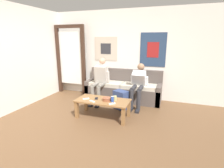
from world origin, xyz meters
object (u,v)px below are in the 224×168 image
at_px(backpack, 121,100).
at_px(game_controller_far_center, 112,104).
at_px(coffee_table, 103,103).
at_px(cell_phone, 96,98).
at_px(game_controller_near_right, 92,101).
at_px(person_seated_adult, 100,79).
at_px(game_controller_near_left, 86,99).
at_px(person_seated_teen, 138,83).
at_px(couch, 123,89).
at_px(drink_can_blue, 112,99).
at_px(ceramic_bowl, 107,99).
at_px(pillar_candle, 115,98).

distance_m(backpack, game_controller_far_center, 0.81).
distance_m(coffee_table, cell_phone, 0.19).
height_order(coffee_table, game_controller_near_right, game_controller_near_right).
distance_m(person_seated_adult, game_controller_near_left, 1.05).
bearing_deg(person_seated_teen, game_controller_near_left, -132.28).
relative_size(person_seated_adult, person_seated_teen, 1.12).
bearing_deg(couch, cell_phone, -102.02).
distance_m(couch, game_controller_near_left, 1.47).
xyz_separation_m(person_seated_teen, game_controller_far_center, (-0.31, -1.17, -0.19)).
xyz_separation_m(couch, drink_can_blue, (0.14, -1.35, 0.17)).
distance_m(ceramic_bowl, game_controller_near_left, 0.48).
height_order(game_controller_near_right, game_controller_far_center, same).
bearing_deg(pillar_candle, person_seated_teen, 70.34).
relative_size(ceramic_bowl, pillar_candle, 1.67).
height_order(pillar_candle, game_controller_far_center, pillar_candle).
height_order(couch, game_controller_near_right, couch).
bearing_deg(couch, coffee_table, -94.38).
bearing_deg(game_controller_far_center, game_controller_near_right, -179.32).
bearing_deg(coffee_table, couch, 85.62).
height_order(backpack, game_controller_near_right, backpack).
height_order(coffee_table, person_seated_teen, person_seated_teen).
bearing_deg(backpack, couch, 100.73).
height_order(coffee_table, pillar_candle, pillar_candle).
relative_size(pillar_candle, cell_phone, 0.76).
bearing_deg(pillar_candle, ceramic_bowl, -155.92).
height_order(person_seated_adult, game_controller_near_right, person_seated_adult).
distance_m(person_seated_teen, drink_can_blue, 1.11).
bearing_deg(pillar_candle, game_controller_near_right, -150.51).
bearing_deg(couch, person_seated_teen, -32.14).
relative_size(backpack, drink_can_blue, 3.79).
bearing_deg(ceramic_bowl, game_controller_near_left, -172.07).
bearing_deg(game_controller_far_center, person_seated_teen, 75.08).
height_order(person_seated_adult, game_controller_near_left, person_seated_adult).
xyz_separation_m(person_seated_adult, person_seated_teen, (1.06, 0.05, -0.05)).
relative_size(couch, game_controller_near_left, 15.77).
height_order(person_seated_adult, drink_can_blue, person_seated_adult).
bearing_deg(coffee_table, person_seated_adult, 116.22).
distance_m(pillar_candle, game_controller_near_left, 0.66).
bearing_deg(game_controller_far_center, ceramic_bowl, 138.52).
relative_size(person_seated_adult, game_controller_near_right, 8.33).
height_order(person_seated_teen, game_controller_near_right, person_seated_teen).
bearing_deg(drink_can_blue, game_controller_far_center, -72.56).
bearing_deg(game_controller_far_center, couch, 97.06).
relative_size(backpack, game_controller_far_center, 3.69).
xyz_separation_m(person_seated_teen, ceramic_bowl, (-0.50, -1.00, -0.16)).
distance_m(couch, coffee_table, 1.31).
distance_m(person_seated_teen, game_controller_near_left, 1.46).
xyz_separation_m(person_seated_teen, game_controller_near_right, (-0.77, -1.18, -0.19)).
bearing_deg(game_controller_near_right, coffee_table, 46.50).
bearing_deg(backpack, person_seated_teen, 46.88).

